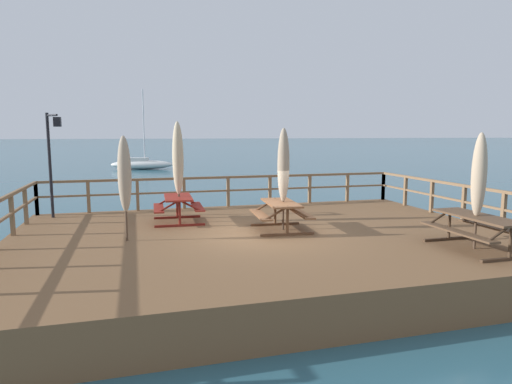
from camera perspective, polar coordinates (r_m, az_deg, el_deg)
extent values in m
plane|color=#2D5B6B|center=(11.71, 0.90, -9.65)|extent=(600.00, 600.00, 0.00)
cube|color=brown|center=(11.59, 0.90, -7.54)|extent=(12.71, 9.07, 0.89)
cube|color=brown|center=(15.52, -3.65, 1.92)|extent=(12.41, 0.09, 0.08)
cube|color=brown|center=(15.57, -3.64, 0.19)|extent=(12.41, 0.07, 0.06)
cube|color=brown|center=(15.55, -26.61, -0.80)|extent=(0.10, 0.10, 1.05)
cube|color=brown|center=(15.33, -20.92, -0.61)|extent=(0.10, 0.10, 1.05)
cube|color=brown|center=(15.25, -15.11, -0.41)|extent=(0.10, 0.10, 1.05)
cube|color=brown|center=(15.34, -9.31, -0.20)|extent=(0.10, 0.10, 1.05)
cube|color=brown|center=(15.58, -3.64, 0.00)|extent=(0.10, 0.10, 1.05)
cube|color=brown|center=(15.96, 1.82, 0.20)|extent=(0.10, 0.10, 1.05)
cube|color=brown|center=(16.49, 6.97, 0.38)|extent=(0.10, 0.10, 1.05)
cube|color=brown|center=(17.14, 11.77, 0.55)|extent=(0.10, 0.10, 1.05)
cube|color=brown|center=(17.90, 16.19, 0.70)|extent=(0.10, 0.10, 1.05)
cube|color=brown|center=(12.73, -29.10, -2.66)|extent=(0.10, 0.10, 1.05)
cube|color=brown|center=(14.14, -27.73, -1.64)|extent=(0.10, 0.10, 1.05)
cube|color=brown|center=(15.55, -26.61, -0.80)|extent=(0.10, 0.10, 1.05)
cube|color=brown|center=(14.32, 25.47, 0.73)|extent=(0.09, 8.77, 0.08)
cube|color=brown|center=(14.38, 25.37, -1.14)|extent=(0.07, 8.77, 0.06)
cube|color=brown|center=(13.33, 29.44, -2.26)|extent=(0.10, 0.10, 1.05)
cube|color=brown|center=(14.39, 25.35, -1.35)|extent=(0.10, 0.10, 1.05)
cube|color=brown|center=(15.51, 21.84, -0.56)|extent=(0.10, 0.10, 1.05)
cube|color=brown|center=(16.68, 18.81, 0.11)|extent=(0.10, 0.10, 1.05)
cube|color=brown|center=(17.90, 16.19, 0.70)|extent=(0.10, 0.10, 1.05)
cube|color=maroon|center=(12.98, -10.08, -0.67)|extent=(0.82, 1.64, 0.05)
cube|color=maroon|center=(13.07, -7.60, -1.89)|extent=(0.34, 1.62, 0.04)
cube|color=maroon|center=(13.01, -12.52, -2.05)|extent=(0.34, 1.62, 0.04)
cube|color=maroon|center=(12.49, -9.84, -4.29)|extent=(1.40, 0.13, 0.06)
cylinder|color=maroon|center=(12.42, -9.88, -2.76)|extent=(0.07, 0.07, 0.74)
cylinder|color=maroon|center=(12.40, -8.61, -1.72)|extent=(0.63, 0.08, 0.37)
cylinder|color=maroon|center=(12.37, -11.20, -1.80)|extent=(0.63, 0.08, 0.37)
cube|color=maroon|center=(13.72, -10.16, -3.23)|extent=(1.40, 0.13, 0.06)
cylinder|color=maroon|center=(13.66, -10.20, -1.83)|extent=(0.07, 0.07, 0.74)
cylinder|color=maroon|center=(13.64, -9.04, -0.88)|extent=(0.63, 0.08, 0.37)
cylinder|color=maroon|center=(13.61, -11.39, -0.96)|extent=(0.63, 0.08, 0.37)
cube|color=brown|center=(10.97, 26.89, -2.89)|extent=(0.77, 2.17, 0.05)
cube|color=brown|center=(11.41, 28.87, -4.17)|extent=(0.29, 2.17, 0.04)
cube|color=brown|center=(10.66, 24.57, -4.68)|extent=(0.29, 2.17, 0.04)
cube|color=#432F1F|center=(10.49, 30.01, -7.51)|extent=(1.40, 0.09, 0.06)
cylinder|color=#432F1F|center=(10.41, 30.13, -5.70)|extent=(0.07, 0.07, 0.74)
cylinder|color=#432F1F|center=(10.17, 29.11, -4.66)|extent=(0.63, 0.06, 0.37)
cube|color=#432F1F|center=(11.77, 23.70, -5.57)|extent=(1.40, 0.09, 0.06)
cylinder|color=#432F1F|center=(11.70, 23.79, -3.94)|extent=(0.07, 0.07, 0.74)
cylinder|color=#432F1F|center=(11.84, 24.89, -2.79)|extent=(0.63, 0.06, 0.37)
cylinder|color=#432F1F|center=(11.48, 22.77, -2.98)|extent=(0.63, 0.06, 0.37)
cube|color=brown|center=(11.74, 3.27, -1.43)|extent=(0.88, 1.72, 0.05)
cube|color=brown|center=(11.95, 5.87, -2.76)|extent=(0.40, 1.68, 0.04)
cube|color=brown|center=(11.67, 0.60, -2.97)|extent=(0.40, 1.68, 0.04)
cube|color=brown|center=(11.26, 4.09, -5.51)|extent=(1.40, 0.18, 0.06)
cylinder|color=brown|center=(11.19, 4.10, -3.81)|extent=(0.07, 0.07, 0.74)
cylinder|color=brown|center=(11.22, 5.49, -2.65)|extent=(0.63, 0.10, 0.37)
cylinder|color=brown|center=(11.08, 2.72, -2.76)|extent=(0.63, 0.10, 0.37)
cube|color=brown|center=(12.49, 2.49, -4.18)|extent=(1.40, 0.18, 0.06)
cylinder|color=brown|center=(12.43, 2.50, -2.65)|extent=(0.07, 0.07, 0.74)
cylinder|color=brown|center=(12.46, 3.76, -1.61)|extent=(0.63, 0.10, 0.37)
cylinder|color=brown|center=(12.33, 1.24, -1.69)|extent=(0.63, 0.10, 0.37)
cylinder|color=#4C3828|center=(12.86, -10.05, 2.15)|extent=(0.06, 0.06, 2.77)
ellipsoid|color=#CCB793|center=(12.82, -10.10, 4.33)|extent=(0.32, 0.32, 2.11)
cylinder|color=#7A6E58|center=(12.83, -10.08, 3.63)|extent=(0.21, 0.21, 0.05)
cone|color=#4C3828|center=(12.81, -10.20, 8.65)|extent=(0.10, 0.10, 0.14)
cylinder|color=#4C3828|center=(10.92, 26.82, -0.30)|extent=(0.06, 0.06, 2.47)
ellipsoid|color=tan|center=(10.88, 26.96, 1.98)|extent=(0.32, 0.32, 1.87)
cylinder|color=#71614F|center=(10.89, 26.92, 1.24)|extent=(0.21, 0.21, 0.05)
cone|color=#4C3828|center=(10.84, 27.24, 6.54)|extent=(0.10, 0.10, 0.14)
cylinder|color=#4C3828|center=(11.72, 3.56, 1.27)|extent=(0.06, 0.06, 2.58)
ellipsoid|color=tan|center=(11.68, 3.58, 3.50)|extent=(0.32, 0.32, 1.96)
cylinder|color=#685B4C|center=(11.69, 3.58, 2.78)|extent=(0.21, 0.21, 0.05)
cone|color=#4C3828|center=(11.65, 3.62, 7.94)|extent=(0.10, 0.10, 0.14)
cylinder|color=#4C3828|center=(10.95, -16.61, 0.03)|extent=(0.06, 0.06, 2.40)
ellipsoid|color=tan|center=(10.90, -16.70, 2.24)|extent=(0.32, 0.32, 1.82)
cylinder|color=#685B4C|center=(10.92, -16.67, 1.53)|extent=(0.21, 0.21, 0.05)
cone|color=#4C3828|center=(10.86, -16.87, 6.68)|extent=(0.10, 0.10, 0.14)
cylinder|color=black|center=(14.81, -25.17, 3.08)|extent=(0.09, 0.09, 3.20)
cylinder|color=black|center=(14.55, -24.98, 9.03)|extent=(0.39, 0.47, 0.06)
cube|color=black|center=(14.30, -24.38, 8.29)|extent=(0.20, 0.20, 0.28)
sphere|color=#F4E08C|center=(14.30, -24.38, 8.29)|extent=(0.14, 0.14, 0.14)
ellipsoid|color=white|center=(44.58, -14.60, 3.46)|extent=(6.22, 2.94, 0.90)
cube|color=silver|center=(44.61, -14.99, 4.09)|extent=(1.99, 1.45, 0.36)
cylinder|color=silver|center=(44.42, -14.38, 8.32)|extent=(0.10, 0.10, 7.00)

